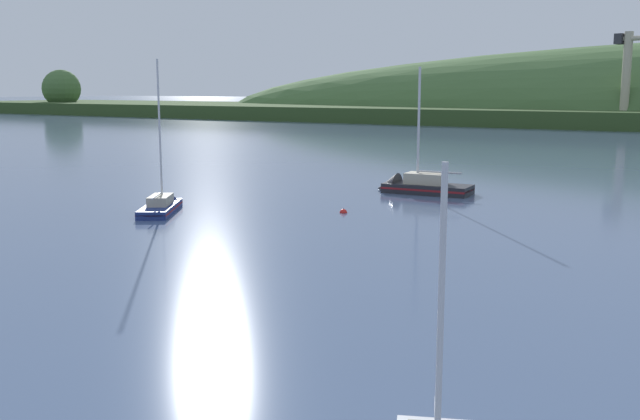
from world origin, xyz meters
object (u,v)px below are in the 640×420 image
Objects in this scene: sailboat_near_mooring at (163,208)px; mooring_buoy_foreground at (343,213)px; sailboat_midwater_white at (416,189)px; dockside_crane at (627,82)px.

mooring_buoy_foreground is at bearing -93.66° from sailboat_near_mooring.
sailboat_midwater_white reaches higher than mooring_buoy_foreground.
sailboat_near_mooring is 13.88m from mooring_buoy_foreground.
sailboat_midwater_white is at bearing 87.38° from mooring_buoy_foreground.
mooring_buoy_foreground is at bearing -72.03° from dockside_crane.
sailboat_midwater_white is (12.94, 18.96, 0.18)m from sailboat_near_mooring.
sailboat_midwater_white is (-0.47, -127.04, -10.46)m from dockside_crane.
sailboat_midwater_white is at bearing -71.81° from dockside_crane.
dockside_crane is 1.81× the size of sailboat_near_mooring.
sailboat_midwater_white is 12.67m from mooring_buoy_foreground.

